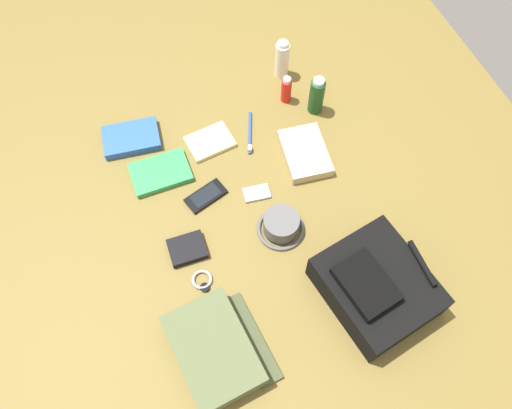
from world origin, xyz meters
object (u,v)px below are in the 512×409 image
media_player (257,193)px  paperback_novel (131,138)px  toiletry_pouch (215,350)px  bucket_hat (281,225)px  travel_guidebook (161,173)px  toothbrush (250,135)px  toothpaste_tube (282,59)px  wristwatch (202,281)px  cell_phone (206,196)px  folded_towel (305,153)px  shampoo_bottle (317,96)px  backpack (376,286)px  wallet (187,249)px  notepad (210,142)px  sunscreen_spray (286,90)px

media_player → paperback_novel: bearing=-137.2°
toiletry_pouch → bucket_hat: (-0.28, 0.31, -0.01)m
travel_guidebook → toothbrush: 0.33m
toothpaste_tube → wristwatch: size_ratio=2.18×
travel_guidebook → cell_phone: 0.17m
paperback_novel → media_player: 0.47m
bucket_hat → media_player: bucket_hat is taller
cell_phone → folded_towel: bearing=94.9°
shampoo_bottle → folded_towel: (0.17, -0.11, -0.05)m
shampoo_bottle → paperback_novel: bearing=-98.9°
backpack → paperback_novel: 0.94m
bucket_hat → wallet: (-0.04, -0.29, -0.02)m
bucket_hat → paperback_novel: size_ratio=0.74×
cell_phone → toiletry_pouch: bearing=-15.1°
wallet → notepad: bearing=153.8°
shampoo_bottle → travel_guidebook: 0.59m
wristwatch → travel_guidebook: bearing=-178.3°
sunscreen_spray → shampoo_bottle: (0.08, 0.08, 0.02)m
wristwatch → notepad: (-0.46, 0.18, 0.00)m
notepad → media_player: bearing=10.4°
backpack → bucket_hat: 0.33m
backpack → toothbrush: 0.67m
wristwatch → wallet: (-0.11, -0.01, 0.01)m
shampoo_bottle → bucket_hat: bearing=-36.5°
wristwatch → folded_towel: (-0.30, 0.46, 0.01)m
folded_towel → backpack: bearing=-0.9°
toothpaste_tube → cell_phone: toothpaste_tube is taller
travel_guidebook → wallet: wallet is taller
toothpaste_tube → sunscreen_spray: bearing=-14.9°
toothpaste_tube → sunscreen_spray: (0.12, -0.03, -0.02)m
sunscreen_spray → wristwatch: sunscreen_spray is taller
bucket_hat → media_player: size_ratio=1.66×
bucket_hat → travel_guidebook: 0.44m
paperback_novel → toiletry_pouch: bearing=2.7°
bucket_hat → wallet: 0.29m
paperback_novel → folded_towel: size_ratio=1.01×
backpack → sunscreen_spray: (-0.76, 0.04, -0.01)m
travel_guidebook → wallet: bearing=0.1°
folded_towel → toothbrush: bearing=-135.2°
bucket_hat → wristwatch: bearing=-75.2°
travel_guidebook → wallet: (0.29, 0.00, 0.00)m
bucket_hat → wristwatch: (0.07, -0.28, -0.02)m
sunscreen_spray → paperback_novel: (-0.02, -0.56, -0.04)m
backpack → wristwatch: bearing=-115.1°
toothbrush → shampoo_bottle: bearing=95.8°
sunscreen_spray → wallet: sunscreen_spray is taller
sunscreen_spray → paperback_novel: bearing=-92.3°
toothpaste_tube → shampoo_bottle: bearing=13.8°
backpack → sunscreen_spray: size_ratio=3.25×
toothpaste_tube → media_player: (0.44, -0.27, -0.07)m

